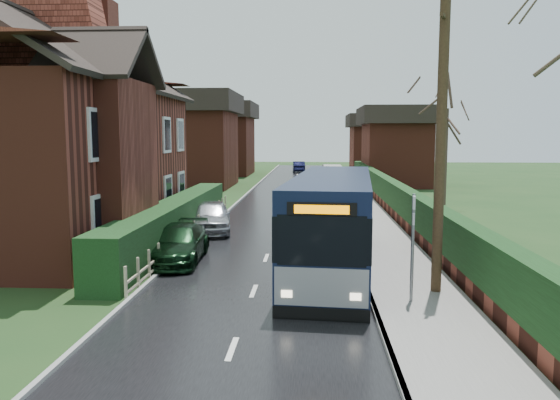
# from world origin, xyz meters

# --- Properties ---
(ground) EXTENTS (140.00, 140.00, 0.00)m
(ground) POSITION_xyz_m (0.00, 0.00, 0.00)
(ground) COLOR #29411B
(ground) RESTS_ON ground
(road) EXTENTS (6.00, 100.00, 0.02)m
(road) POSITION_xyz_m (0.00, 10.00, 0.01)
(road) COLOR black
(road) RESTS_ON ground
(pavement) EXTENTS (2.50, 100.00, 0.14)m
(pavement) POSITION_xyz_m (4.25, 10.00, 0.07)
(pavement) COLOR slate
(pavement) RESTS_ON ground
(kerb_right) EXTENTS (0.12, 100.00, 0.14)m
(kerb_right) POSITION_xyz_m (3.05, 10.00, 0.07)
(kerb_right) COLOR gray
(kerb_right) RESTS_ON ground
(kerb_left) EXTENTS (0.12, 100.00, 0.10)m
(kerb_left) POSITION_xyz_m (-3.05, 10.00, 0.05)
(kerb_left) COLOR gray
(kerb_left) RESTS_ON ground
(front_hedge) EXTENTS (1.20, 16.00, 1.60)m
(front_hedge) POSITION_xyz_m (-3.90, 5.00, 0.80)
(front_hedge) COLOR black
(front_hedge) RESTS_ON ground
(picket_fence) EXTENTS (0.10, 16.00, 0.90)m
(picket_fence) POSITION_xyz_m (-3.15, 5.00, 0.45)
(picket_fence) COLOR tan
(picket_fence) RESTS_ON ground
(right_wall_hedge) EXTENTS (0.60, 50.00, 1.80)m
(right_wall_hedge) POSITION_xyz_m (5.80, 10.00, 1.02)
(right_wall_hedge) COLOR maroon
(right_wall_hedge) RESTS_ON ground
(brick_house) EXTENTS (9.30, 14.60, 10.30)m
(brick_house) POSITION_xyz_m (-8.73, 4.78, 4.38)
(brick_house) COLOR maroon
(brick_house) RESTS_ON ground
(bus) EXTENTS (3.10, 9.92, 2.96)m
(bus) POSITION_xyz_m (2.20, 0.54, 1.47)
(bus) COLOR black
(bus) RESTS_ON ground
(car_silver) EXTENTS (2.24, 4.26, 1.38)m
(car_silver) POSITION_xyz_m (-2.80, 6.93, 0.69)
(car_silver) COLOR #B7B7BD
(car_silver) RESTS_ON ground
(car_green) EXTENTS (1.87, 4.24, 1.21)m
(car_green) POSITION_xyz_m (-2.90, 1.39, 0.61)
(car_green) COLOR black
(car_green) RESTS_ON ground
(car_distant) EXTENTS (1.55, 3.84, 1.24)m
(car_distant) POSITION_xyz_m (0.05, 45.68, 0.62)
(car_distant) COLOR black
(car_distant) RESTS_ON ground
(bus_stop_sign) EXTENTS (0.12, 0.42, 2.79)m
(bus_stop_sign) POSITION_xyz_m (4.00, -3.00, 1.84)
(bus_stop_sign) COLOR slate
(bus_stop_sign) RESTS_ON ground
(telegraph_pole) EXTENTS (0.47, 0.93, 7.61)m
(telegraph_pole) POSITION_xyz_m (4.80, -2.10, 3.85)
(telegraph_pole) COLOR #312416
(telegraph_pole) RESTS_ON ground
(tree_right_far) EXTENTS (4.19, 4.19, 8.10)m
(tree_right_far) POSITION_xyz_m (9.00, 15.03, 6.05)
(tree_right_far) COLOR #3A2B22
(tree_right_far) RESTS_ON ground
(tree_house_side) EXTENTS (4.31, 4.31, 9.79)m
(tree_house_side) POSITION_xyz_m (-12.26, 11.25, 7.31)
(tree_house_side) COLOR #34261E
(tree_house_side) RESTS_ON ground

